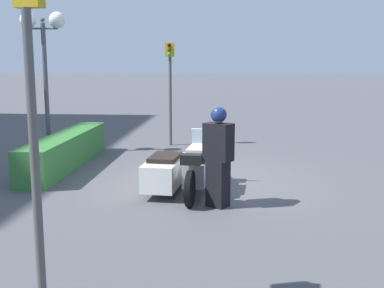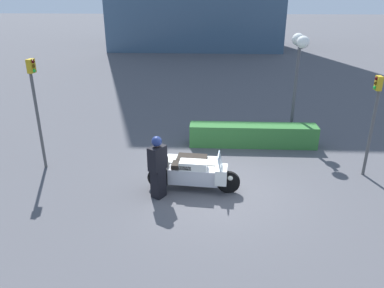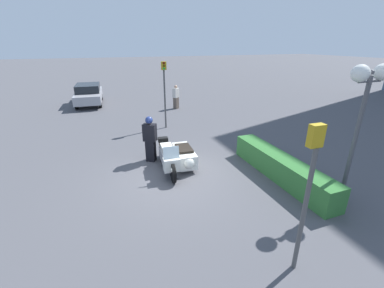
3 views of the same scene
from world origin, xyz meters
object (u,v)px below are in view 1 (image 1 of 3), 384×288
at_px(hedge_bush_curbside, 66,150).
at_px(traffic_light_near, 170,78).
at_px(officer_rider, 218,154).
at_px(twin_lamp_post, 43,37).
at_px(traffic_light_far, 33,93).
at_px(police_motorcycle, 181,168).

distance_m(hedge_bush_curbside, traffic_light_near, 4.15).
distance_m(officer_rider, hedge_bush_curbside, 4.80).
bearing_deg(hedge_bush_curbside, traffic_light_near, -34.46).
xyz_separation_m(twin_lamp_post, traffic_light_far, (-8.32, -3.15, -0.91)).
relative_size(officer_rider, twin_lamp_post, 0.47).
height_order(police_motorcycle, officer_rider, officer_rider).
relative_size(officer_rider, traffic_light_near, 0.58).
height_order(police_motorcycle, traffic_light_far, traffic_light_far).
relative_size(hedge_bush_curbside, traffic_light_far, 1.32).
bearing_deg(police_motorcycle, traffic_light_far, 174.61).
height_order(police_motorcycle, twin_lamp_post, twin_lamp_post).
bearing_deg(hedge_bush_curbside, traffic_light_far, -162.60).
relative_size(police_motorcycle, hedge_bush_curbside, 0.58).
distance_m(police_motorcycle, traffic_light_near, 5.38).
bearing_deg(twin_lamp_post, hedge_bush_curbside, -146.73).
relative_size(police_motorcycle, twin_lamp_post, 0.69).
distance_m(twin_lamp_post, traffic_light_far, 8.95).
height_order(traffic_light_near, traffic_light_far, traffic_light_far).
relative_size(traffic_light_near, traffic_light_far, 0.89).
bearing_deg(traffic_light_far, twin_lamp_post, 29.27).
xyz_separation_m(hedge_bush_curbside, traffic_light_near, (3.14, -2.16, 1.64)).
distance_m(officer_rider, traffic_light_near, 6.37).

